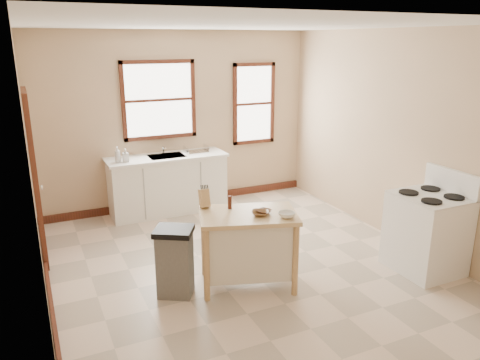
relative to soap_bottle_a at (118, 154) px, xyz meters
name	(u,v)px	position (x,y,z in m)	size (l,w,h in m)	color
floor	(245,265)	(1.06, -2.12, -1.04)	(5.00, 5.00, 0.00)	tan
ceiling	(246,25)	(1.06, -2.12, 1.76)	(5.00, 5.00, 0.00)	white
wall_back	(178,121)	(1.06, 0.38, 0.36)	(4.50, 0.04, 2.80)	tan
wall_left	(31,177)	(-1.19, -2.12, 0.36)	(0.04, 5.00, 2.80)	tan
wall_right	(397,137)	(3.31, -2.12, 0.36)	(0.04, 5.00, 2.80)	tan
window_main	(159,100)	(0.76, 0.36, 0.71)	(1.17, 0.06, 1.22)	#3F1E11
window_side	(254,104)	(2.41, 0.36, 0.56)	(0.77, 0.06, 1.37)	#3F1E11
door_left	(35,177)	(-1.15, -0.82, 0.01)	(0.06, 0.90, 2.10)	#3F1E11
baseboard_back	(182,200)	(1.06, 0.35, -0.98)	(4.50, 0.04, 0.12)	#3F1E11
baseboard_left	(51,301)	(-1.16, -2.12, -0.98)	(0.04, 5.00, 0.12)	#3F1E11
sink_counter	(168,184)	(0.76, 0.08, -0.58)	(1.86, 0.62, 0.92)	white
faucet	(163,147)	(0.76, 0.26, -0.01)	(0.03, 0.03, 0.22)	silver
soap_bottle_a	(118,154)	(0.00, 0.00, 0.00)	(0.09, 0.09, 0.23)	#B2B2B2
soap_bottle_b	(126,155)	(0.11, -0.02, -0.02)	(0.09, 0.09, 0.19)	#B2B2B2
dish_rack	(196,150)	(1.26, 0.10, -0.07)	(0.37, 0.27, 0.09)	silver
kitchen_island	(248,249)	(0.89, -2.56, -0.61)	(1.04, 0.66, 0.85)	tan
knife_block	(204,199)	(0.53, -2.19, -0.08)	(0.10, 0.10, 0.20)	tan
pepper_grinder	(230,202)	(0.77, -2.35, -0.11)	(0.04, 0.04, 0.15)	#461E13
bowl_a	(260,213)	(0.98, -2.67, -0.16)	(0.18, 0.18, 0.05)	brown
bowl_b	(264,211)	(1.05, -2.63, -0.16)	(0.15, 0.15, 0.04)	brown
bowl_c	(287,215)	(1.20, -2.84, -0.15)	(0.18, 0.18, 0.06)	white
trash_bin	(175,262)	(0.09, -2.42, -0.65)	(0.39, 0.33, 0.77)	#5F5F5D
gas_stove	(428,222)	(2.95, -3.12, -0.44)	(0.75, 0.76, 1.20)	white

